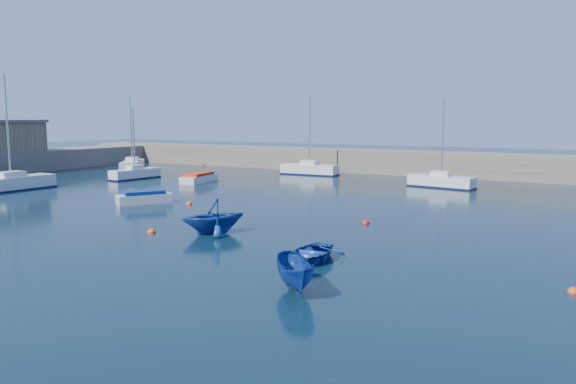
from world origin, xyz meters
The scene contains 17 objects.
ground centered at (0.00, 0.00, 0.00)m, with size 220.00×220.00×0.00m, color black.
back_wall centered at (0.00, 46.00, 1.30)m, with size 96.00×4.50×2.60m, color #716556.
brick_shed_a centered at (-42.00, 24.00, 4.10)m, with size 6.00×8.00×3.40m, color #8C6F51.
sailboat_2 centered at (-26.11, 14.51, 0.66)m, with size 2.14×7.65×9.99m.
sailboat_3 centered at (-23.72, 26.87, 0.57)m, with size 2.13×5.68×7.40m.
sailboat_4 centered at (-32.06, 34.68, 0.61)m, with size 5.69×6.77×9.10m.
sailboat_5 centered at (-10.09, 39.93, 0.64)m, with size 6.57×2.09×8.63m.
sailboat_6 centered at (5.83, 35.50, 0.59)m, with size 6.19×2.64×7.95m.
motorboat_1 centered at (-10.54, 14.74, 0.45)m, with size 3.19×4.06×0.96m.
motorboat_2 centered at (-15.93, 27.71, 0.45)m, with size 2.31×4.86×0.96m.
dinghy_center centered at (7.96, 5.99, 0.35)m, with size 2.44×3.42×0.71m, color navy.
dinghy_left centered at (0.49, 8.70, 0.94)m, with size 3.07×3.56×1.88m, color navy.
dinghy_right centered at (9.47, 1.92, 0.63)m, with size 1.22×3.24×1.25m, color navy.
buoy_0 centered at (-2.55, 7.08, 0.00)m, with size 0.46×0.46×0.46m, color #FF490D.
buoy_1 centered at (6.67, 15.48, 0.00)m, with size 0.47×0.47×0.47m, color red.
buoy_2 centered at (18.29, 6.77, 0.00)m, with size 0.40×0.40×0.40m, color #FF490D.
buoy_3 centered at (-7.46, 16.14, 0.00)m, with size 0.46×0.46×0.46m, color #FF490D.
Camera 1 is at (19.19, -15.41, 6.25)m, focal length 35.00 mm.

